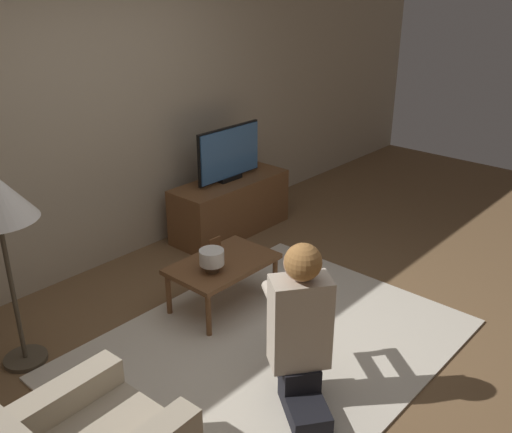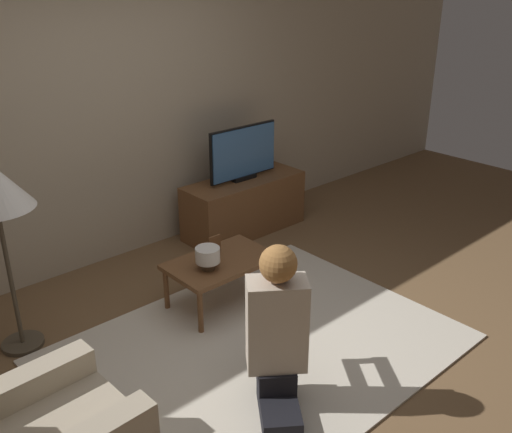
{
  "view_description": "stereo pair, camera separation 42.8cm",
  "coord_description": "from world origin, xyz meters",
  "px_view_note": "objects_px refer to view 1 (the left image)",
  "views": [
    {
      "loc": [
        -2.47,
        -2.07,
        2.38
      ],
      "look_at": [
        0.47,
        0.55,
        0.68
      ],
      "focal_mm": 40.0,
      "sensor_mm": 36.0,
      "label": 1
    },
    {
      "loc": [
        -2.16,
        -2.38,
        2.38
      ],
      "look_at": [
        0.47,
        0.55,
        0.68
      ],
      "focal_mm": 40.0,
      "sensor_mm": 36.0,
      "label": 2
    }
  ],
  "objects_px": {
    "coffee_table": "(223,267)",
    "table_lamp": "(212,259)",
    "person_kneeling": "(300,324)",
    "tv": "(229,154)"
  },
  "relations": [
    {
      "from": "coffee_table",
      "to": "table_lamp",
      "type": "height_order",
      "value": "table_lamp"
    },
    {
      "from": "coffee_table",
      "to": "person_kneeling",
      "type": "xyz_separation_m",
      "value": [
        -0.45,
        -1.08,
        0.2
      ]
    },
    {
      "from": "tv",
      "to": "coffee_table",
      "type": "distance_m",
      "value": 1.45
    },
    {
      "from": "tv",
      "to": "person_kneeling",
      "type": "xyz_separation_m",
      "value": [
        -1.47,
        -1.99,
        -0.26
      ]
    },
    {
      "from": "tv",
      "to": "person_kneeling",
      "type": "relative_size",
      "value": 0.76
    },
    {
      "from": "coffee_table",
      "to": "person_kneeling",
      "type": "bearing_deg",
      "value": -112.86
    },
    {
      "from": "tv",
      "to": "table_lamp",
      "type": "distance_m",
      "value": 1.55
    },
    {
      "from": "table_lamp",
      "to": "person_kneeling",
      "type": "bearing_deg",
      "value": -106.14
    },
    {
      "from": "tv",
      "to": "person_kneeling",
      "type": "bearing_deg",
      "value": -126.55
    },
    {
      "from": "tv",
      "to": "coffee_table",
      "type": "relative_size",
      "value": 0.97
    }
  ]
}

